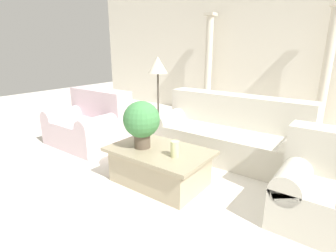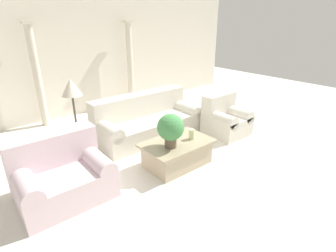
{
  "view_description": "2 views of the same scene",
  "coord_description": "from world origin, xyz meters",
  "views": [
    {
      "loc": [
        1.71,
        -2.58,
        1.6
      ],
      "look_at": [
        -0.34,
        0.17,
        0.56
      ],
      "focal_mm": 28.0,
      "sensor_mm": 36.0,
      "label": 1
    },
    {
      "loc": [
        -2.78,
        -3.32,
        2.39
      ],
      "look_at": [
        0.08,
        0.14,
        0.53
      ],
      "focal_mm": 28.0,
      "sensor_mm": 36.0,
      "label": 2
    }
  ],
  "objects": [
    {
      "name": "potted_plant",
      "position": [
        -0.31,
        -0.4,
        0.76
      ],
      "size": [
        0.44,
        0.44,
        0.57
      ],
      "color": "brown",
      "rests_on": "coffee_table"
    },
    {
      "name": "column_left",
      "position": [
        -1.32,
        3.06,
        1.19
      ],
      "size": [
        0.23,
        0.23,
        2.33
      ],
      "color": "beige",
      "rests_on": "ground_plane"
    },
    {
      "name": "column_right",
      "position": [
        1.12,
        3.06,
        1.19
      ],
      "size": [
        0.23,
        0.23,
        2.33
      ],
      "color": "beige",
      "rests_on": "ground_plane"
    },
    {
      "name": "armchair",
      "position": [
        1.61,
        0.02,
        0.35
      ],
      "size": [
        0.84,
        0.81,
        0.86
      ],
      "color": "beige",
      "rests_on": "ground_plane"
    },
    {
      "name": "ground_plane",
      "position": [
        0.0,
        0.0,
        0.0
      ],
      "size": [
        16.0,
        16.0,
        0.0
      ],
      "primitive_type": "plane",
      "color": "silver"
    },
    {
      "name": "sofa_long",
      "position": [
        0.19,
        1.0,
        0.35
      ],
      "size": [
        2.24,
        0.96,
        0.9
      ],
      "color": "beige",
      "rests_on": "ground_plane"
    },
    {
      "name": "floor_lamp",
      "position": [
        -1.27,
        1.1,
        1.21
      ],
      "size": [
        0.35,
        0.35,
        1.44
      ],
      "color": "#4C473D",
      "rests_on": "ground_plane"
    },
    {
      "name": "loveseat",
      "position": [
        -1.93,
        0.07,
        0.36
      ],
      "size": [
        1.23,
        0.96,
        0.9
      ],
      "color": "silver",
      "rests_on": "ground_plane"
    },
    {
      "name": "wall_back",
      "position": [
        0.0,
        3.35,
        1.6
      ],
      "size": [
        10.0,
        0.06,
        3.2
      ],
      "color": "silver",
      "rests_on": "ground_plane"
    },
    {
      "name": "pillar_candle",
      "position": [
        0.17,
        -0.39,
        0.52
      ],
      "size": [
        0.1,
        0.1,
        0.18
      ],
      "color": "beige",
      "rests_on": "coffee_table"
    },
    {
      "name": "coffee_table",
      "position": [
        -0.1,
        -0.33,
        0.22
      ],
      "size": [
        1.2,
        0.76,
        0.43
      ],
      "color": "tan",
      "rests_on": "ground_plane"
    }
  ]
}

